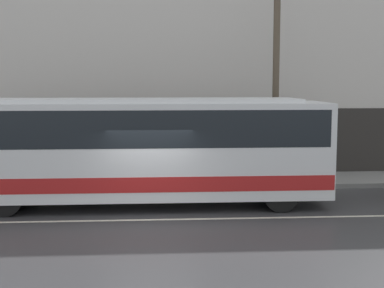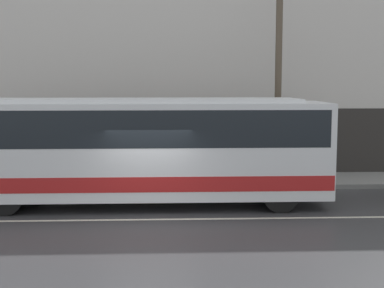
{
  "view_description": "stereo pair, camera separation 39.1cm",
  "coord_description": "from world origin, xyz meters",
  "views": [
    {
      "loc": [
        0.19,
        -14.77,
        3.87
      ],
      "look_at": [
        1.3,
        1.78,
        1.94
      ],
      "focal_mm": 50.0,
      "sensor_mm": 36.0,
      "label": 1
    },
    {
      "loc": [
        0.58,
        -14.79,
        3.87
      ],
      "look_at": [
        1.3,
        1.78,
        1.94
      ],
      "focal_mm": 50.0,
      "sensor_mm": 36.0,
      "label": 2
    }
  ],
  "objects": [
    {
      "name": "ground_plane",
      "position": [
        0.0,
        0.0,
        0.0
      ],
      "size": [
        60.0,
        60.0,
        0.0
      ],
      "primitive_type": "plane",
      "color": "#38383A"
    },
    {
      "name": "sidewalk",
      "position": [
        0.0,
        5.35,
        0.09
      ],
      "size": [
        60.0,
        2.7,
        0.18
      ],
      "color": "gray",
      "rests_on": "ground_plane"
    },
    {
      "name": "building_facade",
      "position": [
        0.0,
        6.84,
        6.12
      ],
      "size": [
        60.0,
        0.35,
        12.66
      ],
      "color": "silver",
      "rests_on": "ground_plane"
    },
    {
      "name": "lane_stripe",
      "position": [
        0.0,
        0.0,
        0.0
      ],
      "size": [
        54.0,
        0.14,
        0.01
      ],
      "color": "beige",
      "rests_on": "ground_plane"
    },
    {
      "name": "transit_bus",
      "position": [
        -0.55,
        1.78,
        1.89
      ],
      "size": [
        12.12,
        2.53,
        3.36
      ],
      "color": "white",
      "rests_on": "ground_plane"
    },
    {
      "name": "utility_pole_near",
      "position": [
        4.61,
        4.83,
        3.93
      ],
      "size": [
        0.25,
        0.25,
        7.5
      ],
      "color": "brown",
      "rests_on": "sidewalk"
    }
  ]
}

